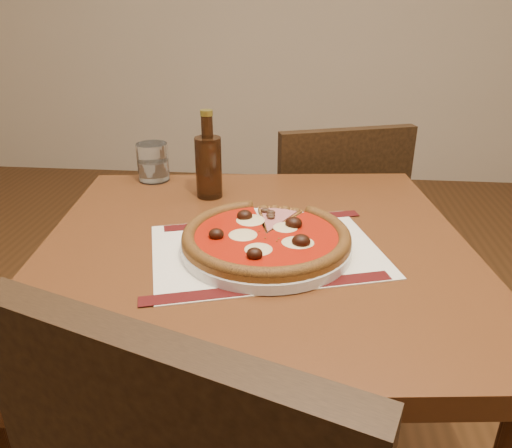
% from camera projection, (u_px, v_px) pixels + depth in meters
% --- Properties ---
extents(table, '(0.89, 0.89, 0.75)m').
position_uv_depth(table, '(255.00, 289.00, 0.98)').
color(table, brown).
rests_on(table, ground).
extents(chair_far, '(0.50, 0.50, 0.84)m').
position_uv_depth(chair_far, '(328.00, 232.00, 1.61)').
color(chair_far, black).
rests_on(chair_far, ground).
extents(placemat, '(0.47, 0.40, 0.00)m').
position_uv_depth(placemat, '(266.00, 250.00, 0.91)').
color(placemat, white).
rests_on(placemat, table).
extents(plate, '(0.31, 0.31, 0.02)m').
position_uv_depth(plate, '(266.00, 246.00, 0.90)').
color(plate, white).
rests_on(plate, placemat).
extents(pizza, '(0.30, 0.30, 0.04)m').
position_uv_depth(pizza, '(266.00, 236.00, 0.89)').
color(pizza, olive).
rests_on(pizza, plate).
extents(ham_slice, '(0.09, 0.13, 0.02)m').
position_uv_depth(ham_slice, '(278.00, 221.00, 0.96)').
color(ham_slice, olive).
rests_on(ham_slice, plate).
extents(water_glass, '(0.09, 0.09, 0.09)m').
position_uv_depth(water_glass, '(153.00, 162.00, 1.24)').
color(water_glass, white).
rests_on(water_glass, table).
extents(bottle, '(0.06, 0.06, 0.20)m').
position_uv_depth(bottle, '(209.00, 164.00, 1.12)').
color(bottle, '#361D0D').
rests_on(bottle, table).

